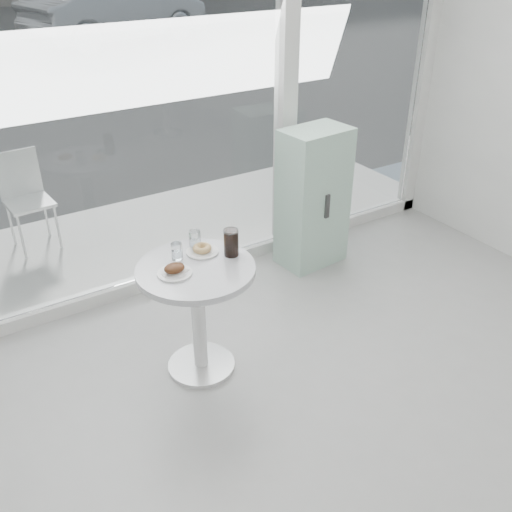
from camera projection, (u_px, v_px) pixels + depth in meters
storefront at (190, 61)px, 3.99m from camera, size 5.00×0.14×3.00m
main_table at (197, 297)px, 3.50m from camera, size 0.72×0.72×0.77m
patio_deck at (156, 233)px, 5.39m from camera, size 5.60×1.60×0.05m
mint_cabinet at (313, 198)px, 4.71m from camera, size 0.57×0.41×1.17m
patio_chair at (25, 194)px, 4.92m from camera, size 0.39×0.39×0.84m
car_silver at (117, 11)px, 14.11m from camera, size 4.93×2.80×1.54m
plate_fritter at (175, 270)px, 3.31m from camera, size 0.20×0.20×0.07m
plate_donut at (202, 250)px, 3.53m from camera, size 0.20×0.20×0.05m
water_tumbler_a at (177, 252)px, 3.45m from camera, size 0.07×0.07×0.11m
water_tumbler_b at (195, 240)px, 3.57m from camera, size 0.07×0.07×0.12m
cola_glass at (231, 243)px, 3.47m from camera, size 0.09×0.09×0.17m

